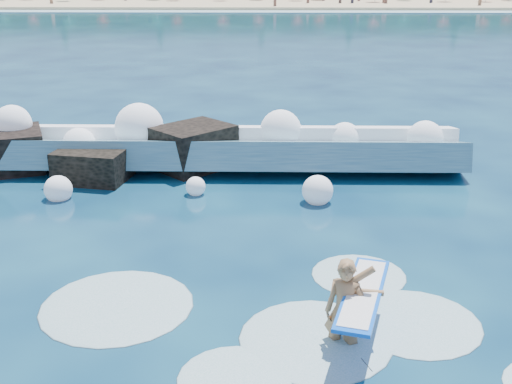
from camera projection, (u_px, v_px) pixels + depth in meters
ground at (175, 287)px, 12.19m from camera, size 200.00×200.00×0.00m
beach at (255, 3)px, 85.38m from camera, size 140.00×20.00×0.40m
wet_band at (253, 11)px, 75.10m from camera, size 140.00×5.00×0.08m
breaking_wave at (178, 150)px, 19.10m from camera, size 16.64×2.65×1.43m
rock_cluster at (87, 156)px, 18.66m from camera, size 8.57×3.43×1.48m
surfer_with_board at (349, 308)px, 10.17m from camera, size 1.27×2.96×1.79m
wave_spray at (170, 137)px, 18.82m from camera, size 15.50×4.43×1.95m
surf_foam at (276, 322)px, 11.00m from camera, size 9.05×5.21×0.14m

